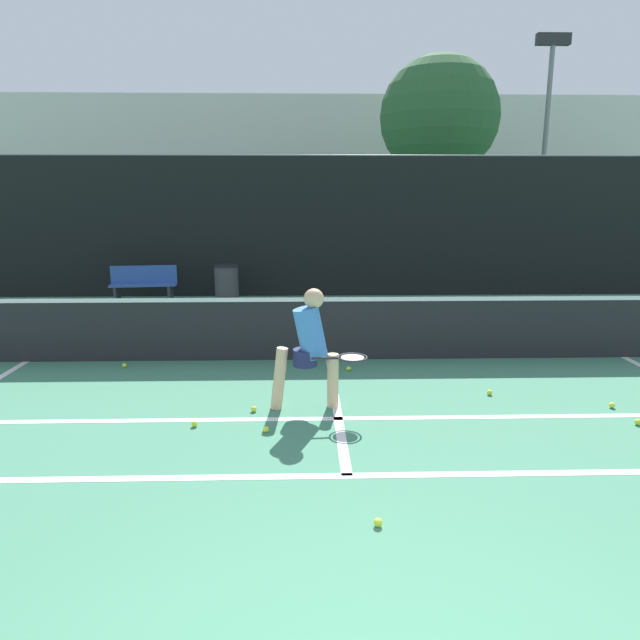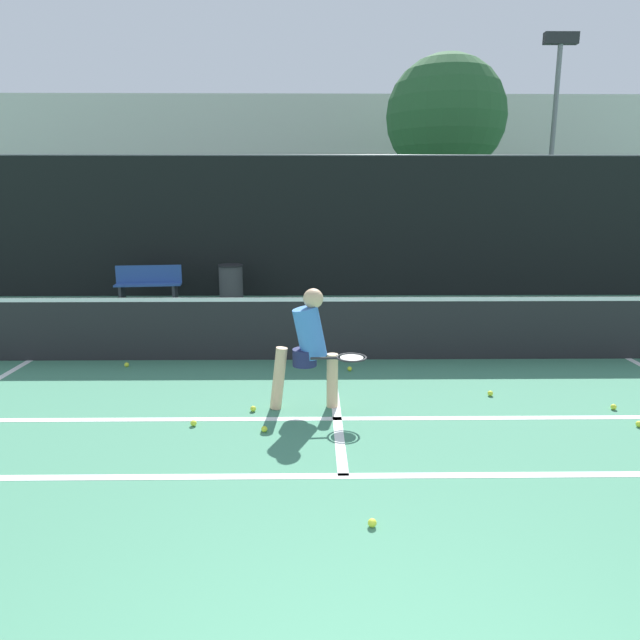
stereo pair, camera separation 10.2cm
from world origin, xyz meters
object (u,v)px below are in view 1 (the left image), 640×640
player_practicing (310,344)px  parked_car (435,261)px  courtside_bench (144,284)px  trash_bin (227,283)px

player_practicing → parked_car: 10.76m
courtside_bench → player_practicing: bearing=-67.6°
player_practicing → courtside_bench: (-3.70, 6.61, -0.30)m
trash_bin → parked_car: 6.48m
parked_car → player_practicing: bearing=-110.2°
courtside_bench → trash_bin: 1.85m
courtside_bench → trash_bin: same height
player_practicing → parked_car: player_practicing is taller
parked_car → courtside_bench: bearing=-154.8°
trash_bin → courtside_bench: bearing=-173.9°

